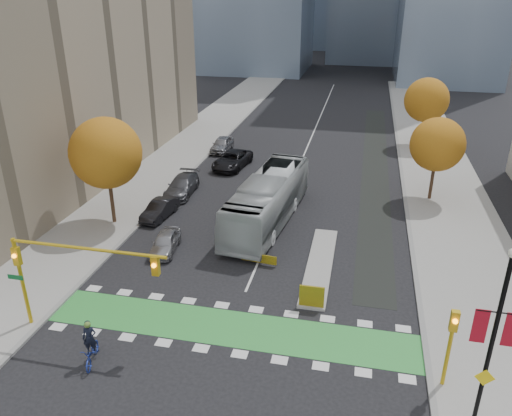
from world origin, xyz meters
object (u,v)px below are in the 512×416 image
at_px(tree_west, 106,153).
at_px(parked_car_a, 165,242).
at_px(traffic_signal_west, 63,265).
at_px(parked_car_b, 160,209).
at_px(traffic_signal_east, 451,337).
at_px(hazard_board, 312,296).
at_px(tree_east_near, 437,145).
at_px(cyclist, 91,349).
at_px(parked_car_c, 182,186).
at_px(bus, 268,200).
at_px(parked_car_e, 222,144).
at_px(banner_lamppost, 494,334).
at_px(tree_east_far, 427,100).
at_px(parked_car_d, 232,160).

height_order(tree_west, parked_car_a, tree_west).
xyz_separation_m(traffic_signal_west, parked_car_b, (-1.07, 14.27, -3.36)).
bearing_deg(traffic_signal_east, hazard_board, 144.08).
distance_m(tree_east_near, cyclist, 30.51).
distance_m(tree_east_near, parked_car_b, 22.94).
bearing_deg(parked_car_c, hazard_board, -50.89).
relative_size(bus, parked_car_e, 2.98).
bearing_deg(traffic_signal_west, parked_car_b, 94.29).
bearing_deg(parked_car_b, banner_lamppost, -31.89).
relative_size(tree_east_far, parked_car_b, 1.86).
xyz_separation_m(parked_car_b, parked_car_d, (2.50, 12.67, 0.11)).
xyz_separation_m(bus, parked_car_c, (-8.41, 4.01, -1.11)).
bearing_deg(banner_lamppost, parked_car_c, 133.95).
distance_m(tree_east_far, parked_car_a, 35.19).
distance_m(traffic_signal_west, cyclist, 4.36).
xyz_separation_m(hazard_board, tree_west, (-16.00, 7.80, 4.82)).
distance_m(traffic_signal_west, parked_car_b, 14.70).
bearing_deg(traffic_signal_east, cyclist, -173.18).
xyz_separation_m(traffic_signal_west, bus, (7.34, 15.26, -2.16)).
bearing_deg(parked_car_d, tree_east_far, 39.20).
distance_m(traffic_signal_west, traffic_signal_east, 18.48).
xyz_separation_m(hazard_board, tree_east_near, (8.00, 17.80, 4.06)).
distance_m(tree_west, parked_car_d, 16.17).
bearing_deg(parked_car_d, cyclist, -80.71).
relative_size(tree_east_far, cyclist, 3.26).
distance_m(banner_lamppost, parked_car_a, 21.63).
distance_m(banner_lamppost, parked_car_e, 39.83).
bearing_deg(parked_car_b, hazard_board, -29.79).
distance_m(hazard_board, parked_car_d, 24.58).
bearing_deg(tree_east_far, parked_car_b, -131.57).
bearing_deg(tree_west, bus, 13.54).
xyz_separation_m(traffic_signal_west, parked_car_d, (1.43, 26.94, -3.24)).
distance_m(hazard_board, bus, 11.55).
height_order(tree_east_near, bus, tree_east_near).
xyz_separation_m(tree_east_near, parked_car_c, (-21.00, -3.24, -4.11)).
relative_size(traffic_signal_west, parked_car_e, 1.89).
distance_m(tree_east_near, parked_car_e, 23.38).
bearing_deg(parked_car_e, banner_lamppost, -57.87).
distance_m(tree_east_far, parked_car_c, 29.20).
bearing_deg(tree_east_near, parked_car_a, -144.46).
bearing_deg(cyclist, parked_car_a, 78.81).
distance_m(hazard_board, parked_car_e, 30.17).
height_order(traffic_signal_east, parked_car_d, traffic_signal_east).
xyz_separation_m(hazard_board, parked_car_c, (-13.00, 14.56, -0.04)).
relative_size(tree_east_near, cyclist, 3.01).
bearing_deg(traffic_signal_east, tree_west, 150.93).
xyz_separation_m(hazard_board, parked_car_a, (-10.54, 4.56, -0.14)).
bearing_deg(hazard_board, parked_car_a, 156.59).
xyz_separation_m(parked_car_b, parked_car_e, (0.00, 17.67, 0.09)).
bearing_deg(tree_east_far, hazard_board, -104.12).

